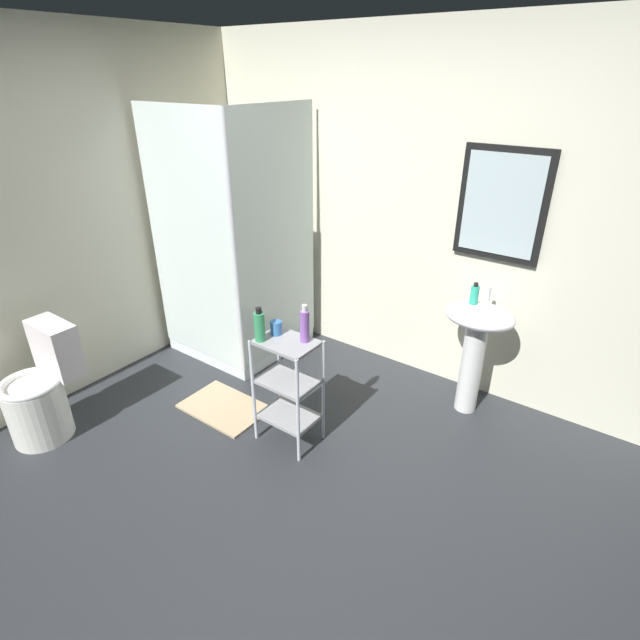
# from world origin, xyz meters

# --- Properties ---
(ground_plane) EXTENTS (4.20, 4.20, 0.02)m
(ground_plane) POSITION_xyz_m (0.00, 0.00, -0.01)
(ground_plane) COLOR #2A2D31
(wall_back) EXTENTS (4.20, 0.14, 2.50)m
(wall_back) POSITION_xyz_m (0.01, 1.85, 1.25)
(wall_back) COLOR silver
(wall_back) RESTS_ON ground_plane
(wall_left) EXTENTS (0.10, 4.20, 2.50)m
(wall_left) POSITION_xyz_m (-1.85, 0.00, 1.25)
(wall_left) COLOR silver
(wall_left) RESTS_ON ground_plane
(shower_stall) EXTENTS (0.92, 0.92, 2.00)m
(shower_stall) POSITION_xyz_m (-1.20, 1.18, 0.46)
(shower_stall) COLOR white
(shower_stall) RESTS_ON ground_plane
(pedestal_sink) EXTENTS (0.46, 0.37, 0.81)m
(pedestal_sink) POSITION_xyz_m (0.69, 1.52, 0.58)
(pedestal_sink) COLOR white
(pedestal_sink) RESTS_ON ground_plane
(sink_faucet) EXTENTS (0.03, 0.03, 0.10)m
(sink_faucet) POSITION_xyz_m (0.69, 1.64, 0.86)
(sink_faucet) COLOR silver
(sink_faucet) RESTS_ON pedestal_sink
(toilet) EXTENTS (0.37, 0.49, 0.76)m
(toilet) POSITION_xyz_m (-1.48, -0.37, 0.31)
(toilet) COLOR white
(toilet) RESTS_ON ground_plane
(storage_cart) EXTENTS (0.38, 0.28, 0.74)m
(storage_cart) POSITION_xyz_m (-0.14, 0.52, 0.44)
(storage_cart) COLOR silver
(storage_cart) RESTS_ON ground_plane
(hand_soap_bottle) EXTENTS (0.05, 0.05, 0.15)m
(hand_soap_bottle) POSITION_xyz_m (0.62, 1.54, 0.88)
(hand_soap_bottle) COLOR #2DBC99
(hand_soap_bottle) RESTS_ON pedestal_sink
(body_wash_bottle_green) EXTENTS (0.07, 0.07, 0.22)m
(body_wash_bottle_green) POSITION_xyz_m (-0.27, 0.43, 0.84)
(body_wash_bottle_green) COLOR #35975E
(body_wash_bottle_green) RESTS_ON storage_cart
(conditioner_bottle_purple) EXTENTS (0.06, 0.06, 0.24)m
(conditioner_bottle_purple) POSITION_xyz_m (-0.05, 0.58, 0.85)
(conditioner_bottle_purple) COLOR #8655AF
(conditioner_bottle_purple) RESTS_ON storage_cart
(rinse_cup) EXTENTS (0.07, 0.07, 0.09)m
(rinse_cup) POSITION_xyz_m (-0.24, 0.55, 0.78)
(rinse_cup) COLOR #3870B2
(rinse_cup) RESTS_ON storage_cart
(bath_mat) EXTENTS (0.60, 0.40, 0.02)m
(bath_mat) POSITION_xyz_m (-0.72, 0.48, 0.01)
(bath_mat) COLOR tan
(bath_mat) RESTS_ON ground_plane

